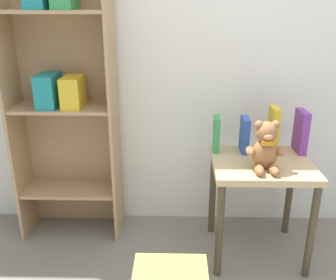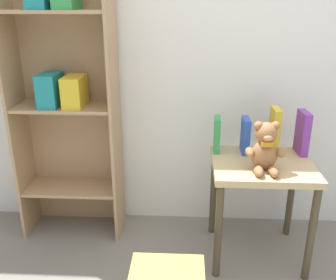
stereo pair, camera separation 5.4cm
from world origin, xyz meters
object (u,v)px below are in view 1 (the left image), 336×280
object	(u,v)px
book_standing_blue	(245,135)
book_standing_yellow	(273,130)
bookshelf_side	(64,89)
display_table	(261,178)
book_standing_green	(216,134)
book_standing_purple	(301,131)
teddy_bear	(265,148)

from	to	relation	value
book_standing_blue	book_standing_yellow	bearing A→B (deg)	-0.28
book_standing_blue	book_standing_yellow	xyz separation A→B (m)	(0.16, -0.00, 0.03)
bookshelf_side	display_table	distance (m)	1.23
display_table	book_standing_blue	distance (m)	0.26
display_table	book_standing_green	distance (m)	0.35
book_standing_green	book_standing_purple	world-z (taller)	book_standing_purple
book_standing_green	book_standing_blue	xyz separation A→B (m)	(0.16, -0.01, 0.00)
teddy_bear	bookshelf_side	bearing A→B (deg)	162.97
book_standing_blue	book_standing_purple	world-z (taller)	book_standing_purple
book_standing_purple	teddy_bear	bearing A→B (deg)	-138.68
book_standing_purple	display_table	bearing A→B (deg)	-150.93
teddy_bear	book_standing_yellow	world-z (taller)	book_standing_yellow
bookshelf_side	teddy_bear	xyz separation A→B (m)	(1.11, -0.34, -0.22)
book_standing_purple	bookshelf_side	bearing A→B (deg)	173.43
bookshelf_side	book_standing_purple	bearing A→B (deg)	-4.08
teddy_bear	book_standing_blue	size ratio (longest dim) A/B	1.28
book_standing_green	book_standing_blue	world-z (taller)	same
teddy_bear	book_standing_purple	xyz separation A→B (m)	(0.25, 0.24, 0.00)
teddy_bear	book_standing_purple	bearing A→B (deg)	43.81
bookshelf_side	book_standing_yellow	bearing A→B (deg)	-4.87
book_standing_purple	book_standing_blue	bearing A→B (deg)	178.25
book_standing_green	book_standing_purple	xyz separation A→B (m)	(0.48, -0.01, 0.02)
book_standing_blue	book_standing_purple	size ratio (longest dim) A/B	0.83
book_standing_green	teddy_bear	bearing A→B (deg)	-45.89
teddy_bear	book_standing_green	xyz separation A→B (m)	(-0.22, 0.25, -0.02)
book_standing_yellow	book_standing_purple	bearing A→B (deg)	1.38
book_standing_yellow	book_standing_purple	xyz separation A→B (m)	(0.16, 0.01, -0.01)
bookshelf_side	book_standing_green	size ratio (longest dim) A/B	8.17
bookshelf_side	book_standing_green	world-z (taller)	bookshelf_side
bookshelf_side	book_standing_purple	distance (m)	1.38
teddy_bear	book_standing_green	distance (m)	0.34
book_standing_green	book_standing_blue	distance (m)	0.16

